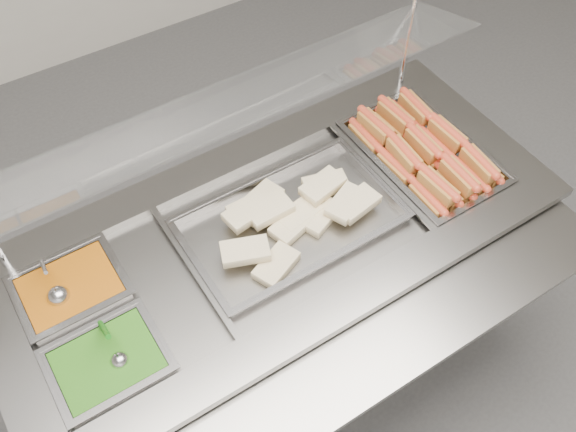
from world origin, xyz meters
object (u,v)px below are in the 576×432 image
pan_wraps (291,224)px  sneeze_guard (234,104)px  serving_spoon (117,355)px  pan_hotdogs (421,160)px  ladle (58,295)px  steam_counter (277,298)px

pan_wraps → sneeze_guard: bearing=106.1°
pan_wraps → serving_spoon: size_ratio=3.95×
pan_wraps → serving_spoon: (-0.63, -0.15, 0.03)m
sneeze_guard → serving_spoon: size_ratio=9.54×
pan_hotdogs → ladle: bearing=175.0°
steam_counter → pan_wraps: (0.06, 0.00, 0.39)m
serving_spoon → ladle: bearing=104.7°
pan_hotdogs → pan_wraps: (-0.52, -0.01, 0.01)m
sneeze_guard → serving_spoon: (-0.57, -0.35, -0.33)m
steam_counter → ladle: bearing=169.9°
pan_hotdogs → pan_wraps: 0.53m
ladle → serving_spoon: ladle is taller
sneeze_guard → steam_counter: bearing=-89.3°
sneeze_guard → pan_wraps: sneeze_guard is taller
steam_counter → serving_spoon: size_ratio=10.90×
steam_counter → serving_spoon: (-0.57, -0.15, 0.43)m
pan_hotdogs → serving_spoon: bearing=-172.4°
serving_spoon → sneeze_guard: bearing=31.7°
sneeze_guard → pan_hotdogs: (0.58, -0.20, -0.38)m
sneeze_guard → pan_hotdogs: bearing=-18.5°
sneeze_guard → ladle: bearing=-171.9°
pan_hotdogs → serving_spoon: serving_spoon is taller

